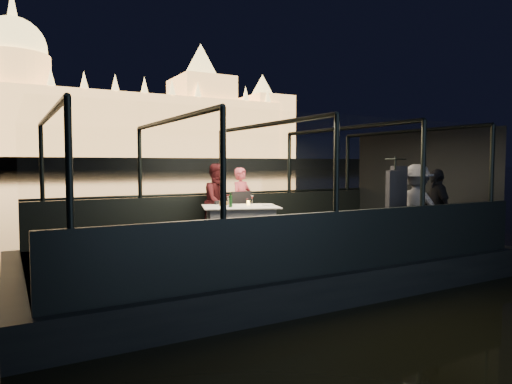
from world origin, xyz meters
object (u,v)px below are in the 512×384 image
coat_stand (395,203)px  passenger_dark (437,203)px  passenger_stripe (417,205)px  dining_table_central (240,225)px  person_woman_coral (242,203)px  person_man_maroon (218,203)px  wine_bottle (231,199)px  chair_port_left (225,220)px  chair_port_right (246,218)px

coat_stand → passenger_dark: (1.18, 0.08, -0.05)m
passenger_stripe → passenger_dark: bearing=-108.8°
dining_table_central → person_woman_coral: size_ratio=0.96×
person_man_maroon → wine_bottle: person_man_maroon is taller
chair_port_left → wine_bottle: wine_bottle is taller
wine_bottle → passenger_stripe: bearing=-35.1°
chair_port_right → passenger_stripe: passenger_stripe is taller
chair_port_right → wine_bottle: wine_bottle is taller
coat_stand → chair_port_right: bearing=120.7°
dining_table_central → chair_port_left: bearing=104.1°
person_woman_coral → person_man_maroon: 0.54m
dining_table_central → chair_port_left: 0.47m
person_woman_coral → passenger_dark: (2.65, -2.90, 0.10)m
chair_port_right → passenger_dark: passenger_dark is taller
chair_port_left → wine_bottle: bearing=-128.4°
chair_port_left → person_woman_coral: size_ratio=0.55×
coat_stand → passenger_stripe: 0.59m
chair_port_right → passenger_dark: bearing=-45.8°
chair_port_left → person_man_maroon: size_ratio=0.52×
chair_port_left → person_man_maroon: bearing=60.4°
dining_table_central → coat_stand: coat_stand is taller
passenger_dark → wine_bottle: (-3.39, 1.92, 0.06)m
chair_port_left → wine_bottle: (-0.15, -0.57, 0.47)m
passenger_stripe → wine_bottle: (-2.80, 1.97, 0.06)m
dining_table_central → person_man_maroon: size_ratio=0.91×
dining_table_central → coat_stand: (1.94, -2.12, 0.51)m
passenger_stripe → coat_stand: bearing=69.6°
person_woman_coral → passenger_stripe: passenger_stripe is taller
chair_port_right → wine_bottle: size_ratio=3.43×
person_man_maroon → wine_bottle: size_ratio=5.50×
dining_table_central → person_man_maroon: person_man_maroon is taller
chair_port_right → passenger_stripe: 3.39m
dining_table_central → person_man_maroon: 0.98m
wine_bottle → chair_port_left: bearing=74.9°
chair_port_left → person_woman_coral: 0.78m
chair_port_left → coat_stand: size_ratio=0.48×
chair_port_right → dining_table_central: bearing=-130.5°
passenger_stripe → wine_bottle: passenger_stripe is taller
coat_stand → wine_bottle: coat_stand is taller
dining_table_central → passenger_dark: bearing=-33.1°
chair_port_left → coat_stand: 3.32m
coat_stand → person_man_maroon: 3.63m
person_woman_coral → passenger_stripe: 3.60m
dining_table_central → person_woman_coral: person_woman_coral is taller
chair_port_left → coat_stand: coat_stand is taller
dining_table_central → person_woman_coral: (0.47, 0.86, 0.36)m
dining_table_central → chair_port_right: size_ratio=1.46×
chair_port_right → passenger_dark: 3.75m
dining_table_central → chair_port_right: (0.39, 0.50, 0.06)m
dining_table_central → person_man_maroon: bearing=94.0°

